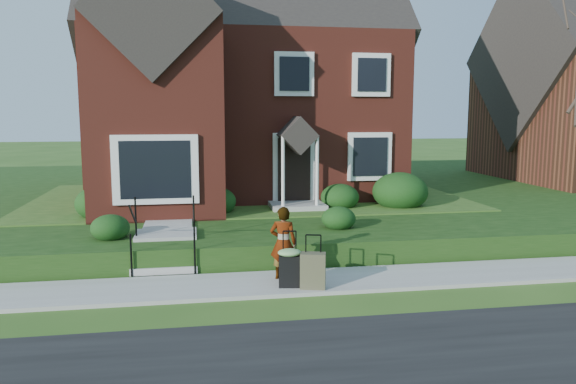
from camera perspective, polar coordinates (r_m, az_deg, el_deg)
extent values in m
plane|color=#2D5119|center=(11.53, -0.02, -9.40)|extent=(120.00, 120.00, 0.00)
cube|color=#9E9B93|center=(11.52, -0.02, -9.21)|extent=(60.00, 1.60, 0.08)
cube|color=#17360E|center=(22.73, 5.33, 0.06)|extent=(44.00, 20.00, 0.60)
cube|color=#9E9B93|center=(16.11, -11.85, -2.22)|extent=(1.20, 6.00, 0.06)
cube|color=maroon|center=(20.92, -4.65, 7.62)|extent=(10.00, 8.00, 5.40)
cube|color=maroon|center=(16.07, -13.18, 7.29)|extent=(3.60, 2.40, 5.40)
cube|color=silver|center=(14.99, -13.28, 2.27)|extent=(2.20, 0.30, 1.80)
cube|color=black|center=(17.15, 0.61, 2.02)|extent=(1.00, 0.12, 2.10)
cube|color=black|center=(17.70, 8.29, 3.59)|extent=(1.40, 0.10, 1.50)
cube|color=#9E9B93|center=(12.31, -12.48, -7.70)|extent=(1.40, 0.30, 0.15)
cube|color=#9E9B93|center=(12.56, -12.43, -6.68)|extent=(1.40, 0.30, 0.15)
cube|color=#9E9B93|center=(12.82, -12.39, -5.69)|extent=(1.40, 0.30, 0.15)
cube|color=#9E9B93|center=(13.08, -12.35, -4.74)|extent=(1.40, 0.30, 0.15)
cube|color=#9E9B93|center=(13.61, -12.24, -4.23)|extent=(1.40, 0.80, 0.15)
cylinder|color=black|center=(12.13, -15.65, -6.23)|extent=(0.04, 0.04, 0.90)
cylinder|color=black|center=(13.17, -15.22, -2.41)|extent=(0.04, 0.04, 0.90)
cylinder|color=black|center=(12.06, -9.46, -6.12)|extent=(0.04, 0.04, 0.90)
cylinder|color=black|center=(13.10, -9.55, -2.29)|extent=(0.04, 0.04, 0.90)
ellipsoid|color=black|center=(16.25, -18.44, -0.72)|extent=(1.41, 1.41, 0.99)
ellipsoid|color=black|center=(16.17, -7.46, -0.64)|extent=(1.23, 1.23, 0.86)
ellipsoid|color=black|center=(17.04, 5.30, -0.24)|extent=(1.16, 1.16, 0.81)
ellipsoid|color=black|center=(17.46, 11.33, 0.45)|extent=(1.69, 1.69, 1.18)
ellipsoid|color=black|center=(13.48, -17.63, -3.23)|extent=(0.88, 0.88, 0.62)
ellipsoid|color=black|center=(14.07, 5.15, -2.44)|extent=(0.86, 0.86, 0.60)
imported|color=#999999|center=(11.48, -0.49, -5.19)|extent=(0.63, 0.50, 1.50)
cube|color=black|center=(11.06, 0.16, -8.04)|extent=(0.45, 0.30, 0.63)
cylinder|color=black|center=(10.87, 0.16, -4.07)|extent=(0.25, 0.07, 0.03)
cylinder|color=black|center=(10.90, -0.49, -5.30)|extent=(0.02, 0.02, 0.47)
cylinder|color=black|center=(10.94, 0.81, -5.25)|extent=(0.02, 0.02, 0.47)
cylinder|color=black|center=(11.12, -0.60, -9.48)|extent=(0.05, 0.07, 0.06)
cylinder|color=black|center=(11.17, 0.90, -9.40)|extent=(0.05, 0.07, 0.06)
ellipsoid|color=#79AA61|center=(10.96, 0.16, -6.10)|extent=(0.52, 0.45, 0.15)
cube|color=#4B4A32|center=(10.97, 2.55, -7.99)|extent=(0.54, 0.39, 0.70)
cylinder|color=black|center=(10.80, 2.57, -4.48)|extent=(0.29, 0.10, 0.03)
cylinder|color=black|center=(10.81, 1.81, -5.38)|extent=(0.02, 0.02, 0.34)
cylinder|color=black|center=(10.87, 3.32, -5.32)|extent=(0.02, 0.02, 0.34)
cylinder|color=black|center=(11.03, 1.66, -9.63)|extent=(0.05, 0.07, 0.06)
cylinder|color=black|center=(11.10, 3.41, -9.52)|extent=(0.05, 0.07, 0.06)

